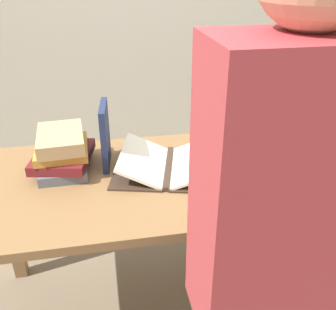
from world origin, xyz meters
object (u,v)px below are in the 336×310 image
reading_lamp (265,70)px  coffee_mug (245,162)px  book_stack_tall (62,152)px  book_standing_upright (105,135)px  open_book (168,164)px  person_reader (269,298)px

reading_lamp → coffee_mug: 0.40m
book_stack_tall → book_standing_upright: 0.19m
open_book → book_standing_upright: (-0.25, 0.10, 0.11)m
reading_lamp → person_reader: size_ratio=0.30×
coffee_mug → person_reader: size_ratio=0.06×
open_book → coffee_mug: bearing=-2.1°
book_standing_upright → person_reader: person_reader is taller
open_book → book_stack_tall: book_stack_tall is taller
open_book → person_reader: 0.77m
reading_lamp → person_reader: person_reader is taller
open_book → reading_lamp: reading_lamp is taller
book_standing_upright → coffee_mug: book_standing_upright is taller
book_stack_tall → reading_lamp: size_ratio=0.65×
open_book → reading_lamp: bearing=29.9°
book_standing_upright → person_reader: 0.93m
book_standing_upright → open_book: bearing=-17.5°
open_book → person_reader: (0.10, -0.76, 0.04)m
book_stack_tall → person_reader: (0.53, -0.84, -0.02)m
person_reader → open_book: bearing=-82.5°
book_stack_tall → reading_lamp: bearing=2.6°
open_book → book_stack_tall: (-0.43, 0.09, 0.05)m
coffee_mug → reading_lamp: bearing=56.6°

